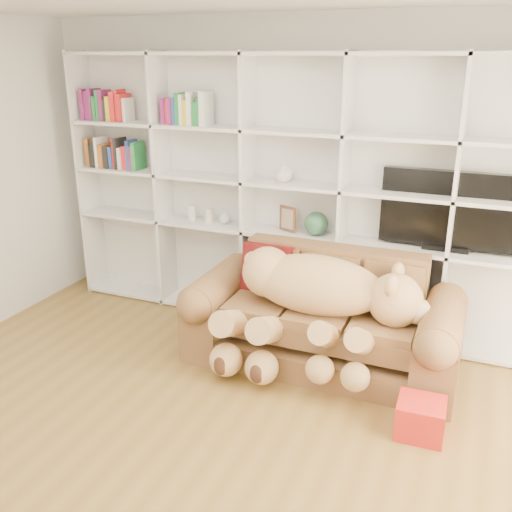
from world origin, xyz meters
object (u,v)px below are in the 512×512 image
at_px(teddy_bear, 314,299).
at_px(gift_box, 420,418).
at_px(tv, 450,211).
at_px(sofa, 323,323).

distance_m(teddy_bear, gift_box, 1.14).
distance_m(gift_box, tv, 1.71).
height_order(sofa, gift_box, sofa).
xyz_separation_m(sofa, gift_box, (0.87, -0.67, -0.21)).
bearing_deg(gift_box, teddy_bear, 151.09).
bearing_deg(teddy_bear, tv, 40.55).
bearing_deg(tv, gift_box, -88.09).
distance_m(sofa, tv, 1.35).
height_order(teddy_bear, gift_box, teddy_bear).
distance_m(sofa, teddy_bear, 0.33).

